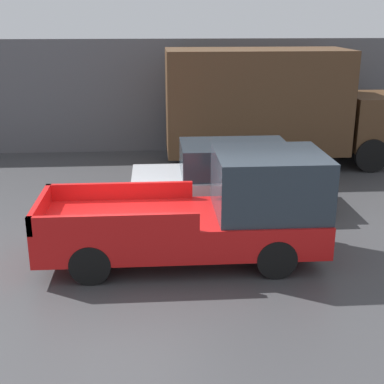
% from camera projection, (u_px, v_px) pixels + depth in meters
% --- Properties ---
extents(ground_plane, '(60.00, 60.00, 0.00)m').
position_uv_depth(ground_plane, '(124.00, 258.00, 10.65)').
color(ground_plane, '#3D3D3F').
extents(building_wall, '(28.00, 0.15, 3.85)m').
position_uv_depth(building_wall, '(134.00, 96.00, 18.49)').
color(building_wall, '#56565B').
rests_on(building_wall, ground).
extents(pickup_truck, '(5.45, 1.97, 2.14)m').
position_uv_depth(pickup_truck, '(212.00, 212.00, 10.34)').
color(pickup_truck, red).
rests_on(pickup_truck, ground).
extents(car, '(4.75, 1.98, 1.63)m').
position_uv_depth(car, '(230.00, 175.00, 13.25)').
color(car, '#B7BABF').
rests_on(car, ground).
extents(delivery_truck, '(7.33, 2.37, 3.63)m').
position_uv_depth(delivery_truck, '(272.00, 105.00, 16.73)').
color(delivery_truck, '#4C331E').
rests_on(delivery_truck, ground).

